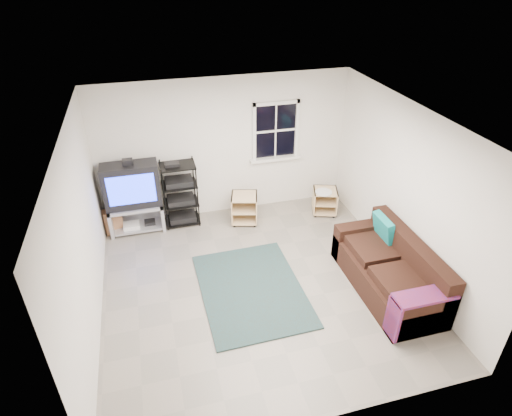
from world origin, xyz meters
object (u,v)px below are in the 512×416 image
object	(u,v)px
sofa	(390,271)
side_table_left	(244,207)
av_rack	(181,198)
tv_unit	(133,192)
side_table_right	(325,199)

from	to	relation	value
sofa	side_table_left	bearing A→B (deg)	124.18
av_rack	tv_unit	bearing A→B (deg)	-178.75
tv_unit	av_rack	xyz separation A→B (m)	(0.81, 0.02, -0.24)
tv_unit	sofa	size ratio (longest dim) A/B	0.70
tv_unit	side_table_left	xyz separation A→B (m)	(1.95, -0.21, -0.48)
av_rack	sofa	size ratio (longest dim) A/B	0.61
side_table_left	tv_unit	bearing A→B (deg)	173.73
side_table_right	side_table_left	bearing A→B (deg)	175.97
side_table_left	sofa	distance (m)	2.91
sofa	av_rack	bearing A→B (deg)	136.40
tv_unit	side_table_right	xyz separation A→B (m)	(3.51, -0.32, -0.49)
tv_unit	side_table_right	size ratio (longest dim) A/B	2.52
side_table_left	side_table_right	size ratio (longest dim) A/B	1.03
tv_unit	side_table_left	world-z (taller)	tv_unit
av_rack	sofa	world-z (taller)	av_rack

